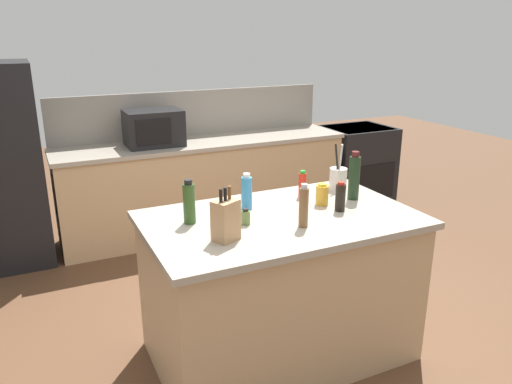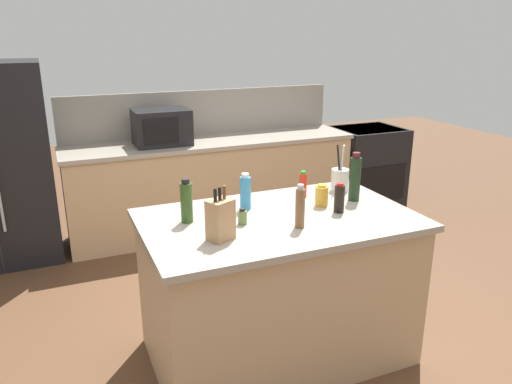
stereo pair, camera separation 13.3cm
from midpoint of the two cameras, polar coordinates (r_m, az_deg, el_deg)
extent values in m
plane|color=brown|center=(3.41, 1.47, -17.73)|extent=(14.00, 14.00, 0.00)
cube|color=tan|center=(5.16, -6.54, 0.53)|extent=(2.88, 0.62, 0.90)
cube|color=#9E9384|center=(5.03, -6.73, 5.64)|extent=(2.92, 0.66, 0.04)
cube|color=gray|center=(5.28, -7.96, 8.94)|extent=(2.88, 0.03, 0.46)
cube|color=tan|center=(3.17, 1.54, -11.13)|extent=(1.56, 0.92, 0.90)
cube|color=#9E9384|center=(2.97, 1.61, -3.20)|extent=(1.62, 0.98, 0.04)
cube|color=black|center=(6.00, 10.71, 2.95)|extent=(0.76, 0.64, 0.92)
cube|color=black|center=(5.78, 12.51, 1.07)|extent=(0.61, 0.01, 0.41)
cube|color=black|center=(5.90, 10.96, 7.17)|extent=(0.68, 0.58, 0.02)
cube|color=black|center=(4.86, -12.40, 7.17)|extent=(0.52, 0.38, 0.34)
cube|color=black|center=(4.67, -12.40, 6.72)|extent=(0.32, 0.01, 0.24)
cube|color=#A87C54|center=(2.61, -4.93, -3.27)|extent=(0.16, 0.15, 0.22)
cylinder|color=black|center=(2.54, -5.53, -0.43)|extent=(0.02, 0.02, 0.07)
cylinder|color=black|center=(2.56, -5.02, -0.25)|extent=(0.02, 0.02, 0.07)
cylinder|color=brown|center=(2.58, -4.52, -0.08)|extent=(0.02, 0.02, 0.07)
cylinder|color=beige|center=(3.48, 8.28, 1.49)|extent=(0.12, 0.12, 0.15)
cylinder|color=olive|center=(3.45, 8.52, 4.03)|extent=(0.01, 0.05, 0.18)
cylinder|color=black|center=(3.43, 8.11, 3.96)|extent=(0.01, 0.05, 0.18)
cylinder|color=#B2B2B7|center=(3.43, 8.58, 3.91)|extent=(0.01, 0.03, 0.18)
cylinder|color=gold|center=(3.16, 6.37, -0.38)|extent=(0.08, 0.08, 0.12)
cylinder|color=gold|center=(3.14, 6.42, 0.83)|extent=(0.05, 0.05, 0.02)
cylinder|color=black|center=(3.27, 10.01, 1.58)|extent=(0.07, 0.07, 0.28)
cylinder|color=#4C1919|center=(3.23, 10.16, 4.28)|extent=(0.05, 0.05, 0.03)
cylinder|color=black|center=(3.06, 8.40, -0.69)|extent=(0.06, 0.06, 0.16)
cylinder|color=#B22319|center=(3.03, 8.48, 0.96)|extent=(0.04, 0.04, 0.02)
cylinder|color=#567038|center=(2.84, -2.53, -2.95)|extent=(0.05, 0.05, 0.08)
cylinder|color=black|center=(2.82, -2.54, -2.05)|extent=(0.03, 0.03, 0.02)
cylinder|color=brown|center=(2.78, 4.10, -1.82)|extent=(0.05, 0.05, 0.22)
cylinder|color=#B2B2B7|center=(2.74, 4.16, 0.66)|extent=(0.03, 0.03, 0.03)
cylinder|color=#2D4C1E|center=(2.86, -8.96, -1.35)|extent=(0.07, 0.07, 0.23)
cylinder|color=black|center=(2.82, -9.09, 1.13)|extent=(0.05, 0.05, 0.03)
cylinder|color=red|center=(3.30, 4.18, 0.80)|extent=(0.05, 0.05, 0.16)
cylinder|color=green|center=(3.27, 4.21, 2.28)|extent=(0.03, 0.03, 0.02)
cylinder|color=#3384BC|center=(3.06, -2.32, -0.15)|extent=(0.07, 0.07, 0.20)
cylinder|color=white|center=(3.02, -2.35, 1.90)|extent=(0.04, 0.04, 0.02)
camera|label=1|loc=(0.07, -91.17, -0.38)|focal=35.00mm
camera|label=2|loc=(0.07, 88.83, 0.38)|focal=35.00mm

